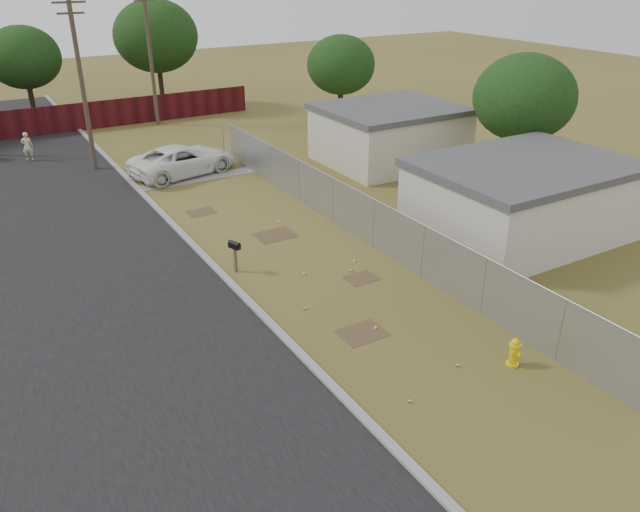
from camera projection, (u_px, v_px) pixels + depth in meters
ground at (305, 265)px, 23.27m from camera, size 120.00×120.00×0.00m
street at (72, 228)px, 26.39m from camera, size 15.10×60.00×0.12m
chainlink_fence at (359, 220)px, 25.16m from camera, size 0.10×27.06×2.02m
privacy_fence at (28, 123)px, 39.49m from camera, size 30.00×0.12×1.80m
utility_poles at (70, 67)px, 35.57m from camera, size 12.60×8.24×9.00m
houses at (450, 163)px, 29.50m from camera, size 9.30×17.24×3.10m
horizon_trees at (135, 56)px, 39.91m from camera, size 33.32×31.94×7.78m
fire_hydrant at (514, 352)px, 17.36m from camera, size 0.45×0.45×0.90m
mailbox at (235, 248)px, 22.34m from camera, size 0.35×0.52×1.21m
pickup_truck at (183, 160)px, 32.63m from camera, size 6.07×3.76×1.57m
pedestrian at (27, 146)px, 34.89m from camera, size 0.67×0.53×1.62m
scattered_litter at (347, 295)px, 21.08m from camera, size 3.44×12.58×0.07m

